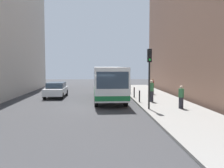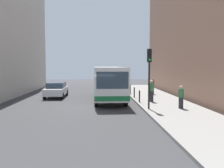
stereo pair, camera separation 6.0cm
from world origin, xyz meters
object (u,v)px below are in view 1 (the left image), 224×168
(bollard_near, at_px, (139,96))
(bollard_far, at_px, (130,89))
(pedestrian_near_signal, at_px, (181,97))
(pedestrian_far_sidewalk, at_px, (152,87))
(bus, at_px, (108,81))
(pedestrian_mid_sidewalk, at_px, (152,91))
(car_beside_bus, at_px, (56,89))
(bollard_mid, at_px, (134,92))
(traffic_light, at_px, (149,67))

(bollard_near, bearing_deg, bollard_far, 90.00)
(pedestrian_near_signal, distance_m, pedestrian_far_sidewalk, 8.72)
(bus, bearing_deg, pedestrian_mid_sidewalk, 141.09)
(car_beside_bus, xyz_separation_m, bollard_mid, (7.54, -1.63, -0.16))
(car_beside_bus, bearing_deg, pedestrian_near_signal, 142.10)
(bollard_mid, distance_m, pedestrian_near_signal, 6.63)
(car_beside_bus, height_order, pedestrian_far_sidewalk, pedestrian_far_sidewalk)
(bollard_far, bearing_deg, bollard_mid, -90.00)
(bollard_mid, bearing_deg, traffic_light, -89.09)
(bollard_near, relative_size, pedestrian_far_sidewalk, 0.59)
(pedestrian_mid_sidewalk, bearing_deg, bollard_near, -103.89)
(pedestrian_near_signal, xyz_separation_m, pedestrian_far_sidewalk, (-0.10, 8.72, 0.01))
(bollard_mid, relative_size, pedestrian_mid_sidewalk, 0.53)
(bollard_near, distance_m, pedestrian_mid_sidewalk, 1.11)
(bus, relative_size, pedestrian_near_signal, 6.93)
(bus, height_order, bollard_far, bus)
(bollard_near, bearing_deg, bus, 131.24)
(car_beside_bus, bearing_deg, bus, 160.86)
(pedestrian_far_sidewalk, bearing_deg, bollard_near, 43.54)
(bollard_near, xyz_separation_m, bollard_mid, (0.00, 2.98, 0.00))
(bollard_far, distance_m, pedestrian_mid_sidewalk, 5.94)
(bollard_near, relative_size, bollard_mid, 1.00)
(pedestrian_mid_sidewalk, relative_size, pedestrian_far_sidewalk, 1.11)
(car_beside_bus, distance_m, pedestrian_mid_sidewalk, 9.67)
(bus, relative_size, traffic_light, 2.70)
(bollard_mid, height_order, bollard_far, same)
(bollard_near, relative_size, pedestrian_mid_sidewalk, 0.53)
(bollard_near, bearing_deg, traffic_light, -88.29)
(traffic_light, height_order, bollard_mid, traffic_light)
(car_beside_bus, height_order, bollard_mid, car_beside_bus)
(bollard_far, distance_m, pedestrian_near_signal, 9.47)
(bollard_far, bearing_deg, pedestrian_near_signal, -75.39)
(bollard_far, bearing_deg, car_beside_bus, -169.85)
(pedestrian_near_signal, relative_size, pedestrian_mid_sidewalk, 0.89)
(bus, distance_m, traffic_light, 6.82)
(traffic_light, relative_size, bollard_mid, 4.32)
(bollard_near, xyz_separation_m, pedestrian_near_signal, (2.39, -3.19, 0.32))
(bollard_near, bearing_deg, pedestrian_far_sidewalk, 67.56)
(pedestrian_far_sidewalk, bearing_deg, car_beside_bus, -18.71)
(traffic_light, distance_m, bollard_far, 9.61)
(car_beside_bus, bearing_deg, pedestrian_far_sidewalk, -174.39)
(bus, distance_m, pedestrian_near_signal, 7.79)
(car_beside_bus, height_order, pedestrian_near_signal, pedestrian_near_signal)
(bus, bearing_deg, traffic_light, 111.48)
(traffic_light, bearing_deg, bollard_mid, 90.91)
(traffic_light, height_order, bollard_far, traffic_light)
(bus, distance_m, car_beside_bus, 5.44)
(car_beside_bus, height_order, bollard_near, car_beside_bus)
(bollard_mid, distance_m, pedestrian_far_sidewalk, 3.44)
(bollard_mid, relative_size, bollard_far, 1.00)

